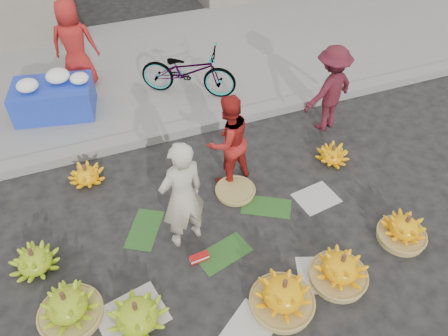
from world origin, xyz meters
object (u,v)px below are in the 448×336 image
object	(u,v)px
banana_bunch_0	(68,307)
flower_table	(54,97)
banana_bunch_4	(404,230)
bicycle	(188,71)
vendor_cream	(182,196)

from	to	relation	value
banana_bunch_0	flower_table	size ratio (longest dim) A/B	0.50
banana_bunch_0	banana_bunch_4	xyz separation A→B (m)	(3.93, -0.39, -0.02)
banana_bunch_0	bicycle	size ratio (longest dim) A/B	0.42
flower_table	bicycle	bearing A→B (deg)	5.48
banana_bunch_0	bicycle	world-z (taller)	bicycle
vendor_cream	flower_table	world-z (taller)	vendor_cream
vendor_cream	bicycle	xyz separation A→B (m)	(0.96, 2.89, -0.21)
banana_bunch_0	bicycle	bearing A→B (deg)	55.06
banana_bunch_4	flower_table	xyz separation A→B (m)	(-3.69, 4.07, 0.24)
vendor_cream	flower_table	bearing A→B (deg)	-82.67
vendor_cream	banana_bunch_4	bearing A→B (deg)	145.06
flower_table	bicycle	distance (m)	2.19
banana_bunch_4	vendor_cream	xyz separation A→B (m)	(-2.48, 0.95, 0.59)
bicycle	vendor_cream	bearing A→B (deg)	-167.12
banana_bunch_0	vendor_cream	size ratio (longest dim) A/B	0.45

